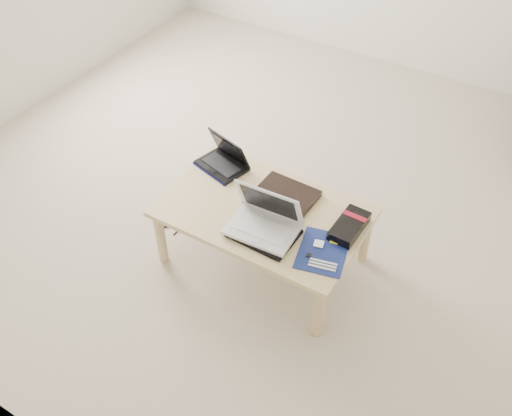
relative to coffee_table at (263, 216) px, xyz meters
The scene contains 13 objects.
ground 0.77m from the coffee_table, 124.76° to the left, with size 4.00×4.00×0.00m, color #BFAE9A.
coffee_table is the anchor object (origin of this frame).
book 0.16m from the coffee_table, 68.51° to the left, with size 0.34×0.28×0.03m.
netbook 0.45m from the coffee_table, 152.14° to the left, with size 0.33×0.27×0.20m.
tablet 0.07m from the coffee_table, 30.83° to the left, with size 0.33×0.29×0.01m.
remote 0.14m from the coffee_table, 30.86° to the left, with size 0.13×0.24×0.02m.
neoprene_sleeve 0.19m from the coffee_table, 59.21° to the right, with size 0.33×0.24×0.02m, color black.
white_laptop 0.19m from the coffee_table, 57.75° to the right, with size 0.37×0.27×0.25m.
motherboard 0.43m from the coffee_table, 15.17° to the right, with size 0.30×0.34×0.01m.
gpu_box 0.48m from the coffee_table, 12.02° to the left, with size 0.14×0.27×0.06m.
cable_coil 0.09m from the coffee_table, behind, with size 0.10×0.10×0.01m, color black.
floor_cable_coil 0.78m from the coffee_table, behind, with size 0.16×0.16×0.01m, color black.
floor_cable_trail 0.67m from the coffee_table, behind, with size 0.01×0.01×0.33m, color black.
Camera 1 is at (1.50, -2.50, 2.54)m, focal length 40.00 mm.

